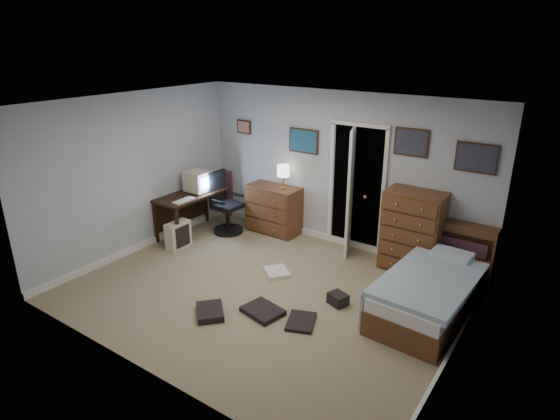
% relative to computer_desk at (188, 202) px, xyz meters
% --- Properties ---
extents(floor, '(5.00, 4.00, 0.02)m').
position_rel_computer_desk_xyz_m(floor, '(2.29, -0.88, -0.58)').
color(floor, gray).
rests_on(floor, ground).
extents(computer_desk, '(0.60, 1.29, 0.74)m').
position_rel_computer_desk_xyz_m(computer_desk, '(0.00, 0.00, 0.00)').
color(computer_desk, black).
rests_on(computer_desk, floor).
extents(crt_monitor, '(0.39, 0.36, 0.36)m').
position_rel_computer_desk_xyz_m(crt_monitor, '(0.11, 0.15, 0.36)').
color(crt_monitor, beige).
rests_on(crt_monitor, computer_desk).
extents(keyboard, '(0.15, 0.40, 0.02)m').
position_rel_computer_desk_xyz_m(keyboard, '(0.27, -0.35, 0.18)').
color(keyboard, beige).
rests_on(keyboard, computer_desk).
extents(pc_tower, '(0.21, 0.42, 0.45)m').
position_rel_computer_desk_xyz_m(pc_tower, '(0.29, -0.55, -0.35)').
color(pc_tower, beige).
rests_on(pc_tower, floor).
extents(office_chair, '(0.54, 0.54, 1.08)m').
position_rel_computer_desk_xyz_m(office_chair, '(0.47, 0.41, -0.15)').
color(office_chair, black).
rests_on(office_chair, floor).
extents(media_stack, '(0.18, 0.18, 0.88)m').
position_rel_computer_desk_xyz_m(media_stack, '(-0.03, 1.13, -0.13)').
color(media_stack, maroon).
rests_on(media_stack, floor).
extents(low_dresser, '(0.95, 0.49, 0.83)m').
position_rel_computer_desk_xyz_m(low_dresser, '(1.18, 0.90, -0.16)').
color(low_dresser, brown).
rests_on(low_dresser, floor).
extents(table_lamp, '(0.21, 0.21, 0.41)m').
position_rel_computer_desk_xyz_m(table_lamp, '(1.38, 0.90, 0.56)').
color(table_lamp, gold).
rests_on(table_lamp, low_dresser).
extents(doorway, '(0.96, 1.12, 2.05)m').
position_rel_computer_desk_xyz_m(doorway, '(2.64, 1.39, 0.43)').
color(doorway, black).
rests_on(doorway, floor).
extents(tall_dresser, '(0.83, 0.49, 1.21)m').
position_rel_computer_desk_xyz_m(tall_dresser, '(3.67, 0.87, 0.03)').
color(tall_dresser, brown).
rests_on(tall_dresser, floor).
extents(headboard_bookcase, '(0.93, 0.25, 0.84)m').
position_rel_computer_desk_xyz_m(headboard_bookcase, '(4.32, 0.98, -0.13)').
color(headboard_bookcase, brown).
rests_on(headboard_bookcase, floor).
extents(bed, '(1.07, 1.87, 0.59)m').
position_rel_computer_desk_xyz_m(bed, '(4.27, -0.17, -0.29)').
color(bed, brown).
rests_on(bed, floor).
extents(wall_posters, '(4.38, 0.04, 0.60)m').
position_rel_computer_desk_xyz_m(wall_posters, '(2.86, 1.10, 1.17)').
color(wall_posters, '#331E11').
rests_on(wall_posters, floor).
extents(floor_clutter, '(1.61, 1.86, 0.15)m').
position_rel_computer_desk_xyz_m(floor_clutter, '(2.55, -1.17, -0.53)').
color(floor_clutter, black).
rests_on(floor_clutter, floor).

